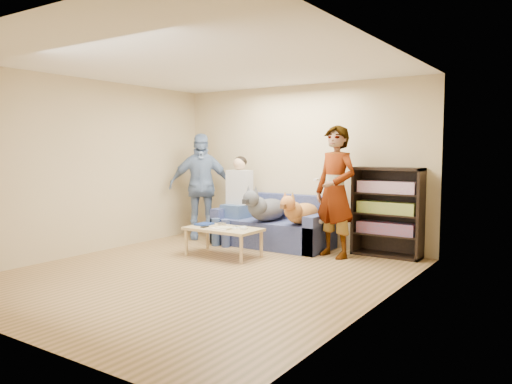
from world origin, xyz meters
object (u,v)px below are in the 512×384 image
Objects in this scene: camera_silver at (222,224)px; notebook_blue at (204,224)px; person_standing_right at (335,192)px; person_standing_left at (200,186)px; coffee_table at (223,231)px; person_seated at (236,197)px; dog_tan at (300,212)px; dog_gray at (265,208)px; sofa at (274,228)px; bookshelf at (388,210)px.

notebook_blue is at bearing -165.96° from camera_silver.
person_standing_right is 2.60m from person_standing_left.
coffee_table is at bearing -7.13° from notebook_blue.
person_standing_right is 7.32× the size of notebook_blue.
person_seated is (-0.08, 0.93, 0.34)m from notebook_blue.
notebook_blue is 0.99m from person_seated.
camera_silver is at bearing -67.16° from person_seated.
camera_silver is (0.28, 0.07, 0.01)m from notebook_blue.
person_standing_left is 1.61× the size of dog_tan.
person_standing_left is 1.43m from dog_gray.
sofa is at bearing 80.34° from coffee_table.
bookshelf is (2.11, 1.22, 0.23)m from camera_silver.
person_standing_left is 2.03m from dog_tan.
sofa is at bearing -35.10° from person_standing_left.
person_seated is 1.13× the size of bookshelf.
sofa is 1.86m from bookshelf.
person_standing_left is 3.25m from bookshelf.
coffee_table is (0.40, -0.05, -0.06)m from notebook_blue.
bookshelf is (2.47, 0.36, -0.09)m from person_seated.
dog_gray reaches higher than notebook_blue.
person_standing_left is 1.64m from coffee_table.
person_standing_left reaches higher than notebook_blue.
sofa is 1.66× the size of dog_tan.
person_standing_left is at bearing 176.50° from dog_gray.
bookshelf is at bearing 29.98° from camera_silver.
sofa is at bearing 10.74° from person_seated.
person_seated is at bearing 169.97° from dog_gray.
notebook_blue is 0.29m from camera_silver.
notebook_blue is at bearing -151.70° from bookshelf.
person_seated is at bearing 112.84° from camera_silver.
person_standing_right is at bearing 26.61° from camera_silver.
dog_gray is 0.92m from coffee_table.
person_standing_left is 1.47× the size of dog_gray.
person_standing_right is 1.38m from sofa.
sofa is 1.29× the size of person_seated.
person_standing_left is (-2.60, 0.08, -0.03)m from person_standing_right.
coffee_table is 0.85× the size of bookshelf.
camera_silver is at bearing 135.00° from coffee_table.
notebook_blue is 0.21× the size of dog_gray.
dog_tan is at bearing -19.43° from sofa.
dog_tan is 0.88× the size of bookshelf.
dog_gray is at bearing 54.60° from notebook_blue.
person_standing_right is 1.30× the size of person_seated.
person_standing_right is at bearing -2.46° from dog_tan.
bookshelf is at bearing 28.30° from notebook_blue.
dog_gray reaches higher than sofa.
camera_silver is at bearing -135.67° from person_standing_right.
bookshelf is at bearing 20.12° from dog_tan.
notebook_blue is (0.83, -0.90, -0.48)m from person_standing_left.
person_standing_right is at bearing -142.71° from bookshelf.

